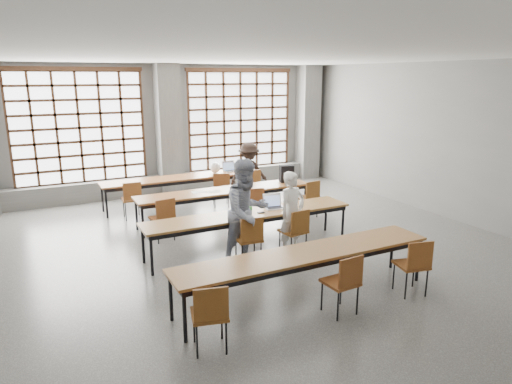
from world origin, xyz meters
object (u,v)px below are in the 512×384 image
chair_mid_right (309,195)px  backpack (287,174)px  chair_back_right (251,183)px  green_box (245,210)px  chair_near_mid (344,279)px  chair_back_left (132,196)px  chair_near_right (415,262)px  student_female (247,212)px  chair_front_right (296,228)px  student_male (292,214)px  desk_row_d (306,256)px  desk_row_b (225,192)px  chair_mid_centre (254,203)px  chair_front_left (250,236)px  student_back (249,173)px  chair_near_left (210,311)px  desk_row_a (183,179)px  chair_mid_left (163,215)px  chair_back_mid (221,186)px  desk_row_c (250,216)px  phone (261,213)px  red_pouch (209,310)px  mouse (295,206)px  laptop_back (230,169)px  laptop_front (274,204)px

chair_mid_right → backpack: size_ratio=2.20×
chair_back_right → green_box: bearing=-118.3°
chair_near_mid → chair_back_left: bearing=105.8°
chair_near_right → student_female: bearing=126.6°
chair_front_right → green_box: size_ratio=3.52×
student_male → desk_row_d: bearing=-128.7°
desk_row_b → chair_mid_centre: bearing=-58.5°
chair_back_left → chair_front_left: (1.22, -3.56, 0.00)m
student_female → student_back: size_ratio=1.19×
chair_back_left → chair_near_left: bearing=-93.2°
desk_row_a → chair_mid_left: bearing=-116.3°
chair_front_left → student_female: bearing=85.9°
chair_back_mid → backpack: bearing=-40.0°
desk_row_c → student_female: student_female is taller
phone → red_pouch: size_ratio=0.65×
desk_row_c → chair_back_right: bearing=63.2°
desk_row_a → backpack: backpack is taller
chair_near_left → mouse: (2.80, 2.71, 0.21)m
chair_front_left → phone: size_ratio=6.77×
desk_row_b → student_back: size_ratio=2.60×
chair_mid_left → chair_near_mid: size_ratio=1.00×
chair_mid_left → phone: size_ratio=6.77×
chair_back_mid → chair_near_left: same height
red_pouch → desk_row_c: bearing=55.3°
chair_back_mid → student_male: (-0.05, -3.44, 0.23)m
chair_near_mid → student_male: student_male is taller
chair_near_left → student_male: 3.32m
chair_mid_left → chair_near_left: same height
chair_front_right → phone: chair_front_right is taller
chair_near_mid → laptop_back: 6.50m
desk_row_a → chair_mid_right: size_ratio=4.55×
red_pouch → laptop_front: bearing=49.1°
chair_back_left → student_back: student_back is taller
desk_row_a → chair_near_left: (-1.73, -6.29, -0.13)m
chair_mid_left → backpack: 3.28m
red_pouch → chair_mid_centre: bearing=56.9°
chair_back_left → phone: (1.71, -3.03, 0.20)m
chair_front_left → chair_front_right: bearing=0.0°
chair_mid_centre → chair_mid_left: bearing=-180.0°
desk_row_a → chair_back_mid: 1.01m
student_back → phone: size_ratio=11.85×
student_male → chair_mid_right: bearing=34.5°
chair_front_left → chair_back_left: bearing=108.9°
red_pouch → chair_front_right: bearing=39.6°
chair_near_right → chair_mid_right: bearing=79.1°
desk_row_c → desk_row_d: 2.10m
chair_near_mid → green_box: (-0.12, 2.81, 0.24)m
chair_near_left → red_pouch: size_ratio=4.40×
chair_back_mid → chair_mid_centre: size_ratio=1.00×
chair_near_mid → green_box: 2.82m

